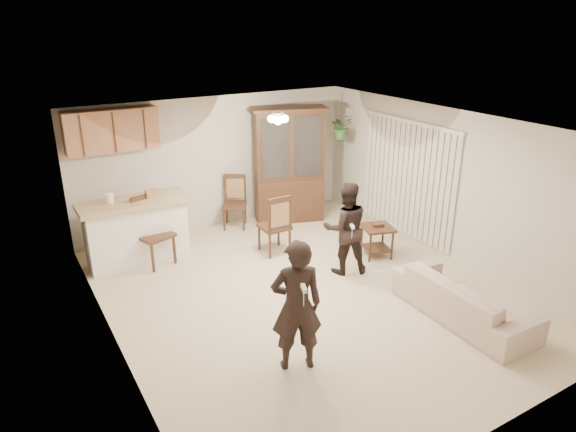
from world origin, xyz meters
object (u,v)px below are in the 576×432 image
child (345,233)px  chair_bar (156,246)px  china_hutch (289,166)px  sofa (464,294)px  chair_hutch_left (235,213)px  adult (297,299)px  side_table (377,241)px  chair_hutch_right (274,236)px

child → chair_bar: size_ratio=1.16×
china_hutch → chair_bar: 3.11m
sofa → child: child is taller
sofa → chair_bar: bearing=40.6°
chair_bar → chair_hutch_left: bearing=6.5°
adult → chair_bar: (-0.59, 3.47, -0.57)m
adult → side_table: 3.36m
side_table → chair_bar: chair_bar is taller
adult → china_hutch: china_hutch is taller
sofa → adult: adult is taller
chair_hutch_left → chair_hutch_right: (0.10, -1.39, 0.02)m
chair_hutch_right → sofa: bearing=110.4°
china_hutch → chair_bar: bearing=-149.1°
sofa → china_hutch: bearing=3.1°
adult → child: adult is taller
child → sofa: bearing=127.3°
chair_hutch_right → side_table: bearing=143.9°
chair_hutch_left → side_table: bearing=-26.4°
adult → child: 2.56m
adult → side_table: bearing=-125.6°
sofa → china_hutch: china_hutch is taller
chair_hutch_left → chair_hutch_right: size_ratio=0.95×
sofa → adult: (-2.49, 0.28, 0.53)m
side_table → chair_bar: bearing=153.8°
child → china_hutch: size_ratio=0.60×
sofa → chair_hutch_right: chair_hutch_right is taller
sofa → chair_bar: 4.85m
sofa → chair_bar: (-3.08, 3.75, -0.04)m
adult → chair_hutch_right: adult is taller
chair_hutch_left → child: bearing=-43.2°
sofa → chair_hutch_left: bearing=16.8°
china_hutch → chair_hutch_left: china_hutch is taller
child → china_hutch: china_hutch is taller
china_hutch → side_table: bearing=-61.3°
side_table → child: bearing=-168.0°
side_table → chair_bar: (-3.33, 1.64, 0.04)m
child → chair_bar: bearing=-14.4°
side_table → sofa: bearing=-96.9°
adult → china_hutch: size_ratio=0.80×
chair_hutch_right → child: bearing=116.7°
chair_bar → chair_hutch_right: size_ratio=1.08×
side_table → chair_hutch_left: bearing=122.1°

